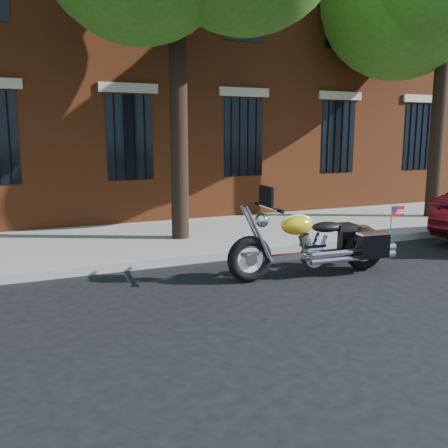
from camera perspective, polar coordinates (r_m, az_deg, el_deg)
name	(u,v)px	position (r m, az deg, el deg)	size (l,w,h in m)	color
ground	(211,285)	(7.73, -1.52, -6.99)	(120.00, 120.00, 0.00)	black
curb	(182,260)	(8.96, -4.87, -4.11)	(40.00, 0.16, 0.15)	gray
sidewalk	(153,240)	(10.71, -8.13, -1.80)	(40.00, 3.60, 0.15)	gray
building	(89,14)	(17.52, -15.17, 22.14)	(26.00, 10.08, 12.00)	brown
motorcycle	(318,245)	(8.28, 10.69, -2.38)	(2.95, 0.95, 1.50)	black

